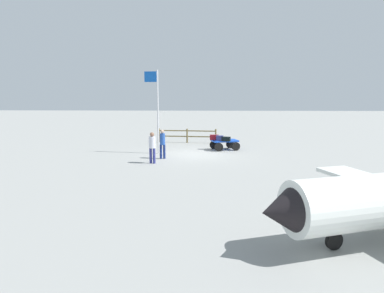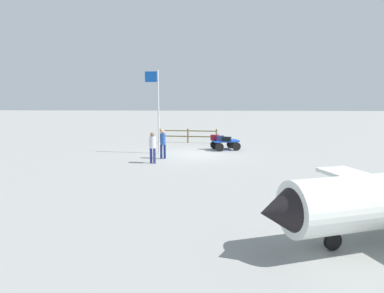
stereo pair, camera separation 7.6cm
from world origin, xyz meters
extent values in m
plane|color=gray|center=(0.00, 0.00, 0.00)|extent=(120.00, 120.00, 0.00)
cube|color=blue|center=(-1.88, -1.74, 0.62)|extent=(1.93, 1.47, 0.10)
cube|color=blue|center=(-1.11, -1.51, 0.62)|extent=(0.35, 0.95, 0.10)
cylinder|color=black|center=(-1.46, -1.07, 0.29)|extent=(0.58, 0.28, 0.57)
cylinder|color=black|center=(-1.16, -2.08, 0.29)|extent=(0.58, 0.28, 0.57)
cylinder|color=black|center=(-2.60, -1.41, 0.29)|extent=(0.58, 0.28, 0.57)
cylinder|color=black|center=(-2.30, -2.42, 0.29)|extent=(0.58, 0.28, 0.57)
cube|color=black|center=(-1.94, -1.20, 0.81)|extent=(0.62, 0.46, 0.28)
cube|color=navy|center=(-1.52, -1.38, 0.84)|extent=(0.50, 0.43, 0.33)
cube|color=maroon|center=(-1.17, -1.81, 0.84)|extent=(0.59, 0.35, 0.34)
cylinder|color=navy|center=(1.82, 1.53, 0.41)|extent=(0.14, 0.14, 0.82)
cylinder|color=navy|center=(2.02, 1.58, 0.41)|extent=(0.14, 0.14, 0.82)
cylinder|color=#244CA2|center=(1.92, 1.55, 1.15)|extent=(0.38, 0.38, 0.65)
sphere|color=tan|center=(1.92, 1.55, 1.58)|extent=(0.22, 0.22, 0.22)
cylinder|color=navy|center=(2.20, 2.93, 0.42)|extent=(0.14, 0.14, 0.84)
cylinder|color=navy|center=(2.40, 2.88, 0.42)|extent=(0.14, 0.14, 0.84)
cylinder|color=silver|center=(2.30, 2.91, 1.15)|extent=(0.43, 0.43, 0.62)
sphere|color=#865E48|center=(2.30, 2.91, 1.58)|extent=(0.23, 0.23, 0.23)
cone|color=black|center=(-2.19, 13.17, 1.11)|extent=(1.23, 1.42, 1.20)
cylinder|color=black|center=(-3.60, 12.71, 0.22)|extent=(0.45, 0.23, 0.44)
cylinder|color=silver|center=(2.40, -0.14, 2.60)|extent=(0.10, 0.10, 5.20)
cube|color=blue|center=(2.83, -0.14, 4.78)|extent=(0.76, 0.13, 0.64)
cylinder|color=brown|center=(-1.37, -4.74, 0.55)|extent=(0.12, 0.12, 1.10)
cylinder|color=brown|center=(0.84, -4.96, 0.55)|extent=(0.12, 0.12, 1.10)
cylinder|color=brown|center=(3.05, -5.19, 0.55)|extent=(0.12, 0.12, 1.10)
cube|color=brown|center=(0.84, -4.96, 0.94)|extent=(4.43, 0.53, 0.08)
cube|color=brown|center=(0.84, -4.96, 0.50)|extent=(4.43, 0.53, 0.08)
camera|label=1|loc=(-0.51, 20.12, 3.63)|focal=30.49mm
camera|label=2|loc=(-0.58, 20.12, 3.63)|focal=30.49mm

